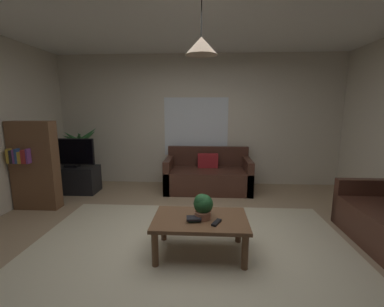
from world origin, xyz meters
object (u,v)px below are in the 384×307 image
potted_palm_corner (81,159)px  couch_under_window (208,176)px  tv (71,152)px  bookshelf_corner (34,165)px  remote_on_table_0 (216,222)px  coffee_table (200,223)px  book_on_table_0 (194,220)px  book_on_table_1 (194,218)px  potted_plant_on_table (203,205)px  tv_stand (74,179)px  pendant_lamp (201,46)px

potted_palm_corner → couch_under_window: bearing=-3.6°
tv → bookshelf_corner: bearing=-103.4°
couch_under_window → potted_palm_corner: bearing=176.4°
remote_on_table_0 → bookshelf_corner: bookshelf_corner is taller
coffee_table → book_on_table_0: book_on_table_0 is taller
book_on_table_0 → bookshelf_corner: bookshelf_corner is taller
potted_palm_corner → bookshelf_corner: (-0.14, -1.24, 0.14)m
book_on_table_1 → potted_palm_corner: (-2.44, 2.48, 0.12)m
book_on_table_0 → tv: (-2.40, 2.01, 0.35)m
coffee_table → potted_plant_on_table: bearing=29.6°
coffee_table → book_on_table_1: bearing=-128.4°
couch_under_window → coffee_table: size_ratio=1.59×
potted_plant_on_table → tv: bearing=142.3°
coffee_table → potted_plant_on_table: potted_plant_on_table is taller
coffee_table → bookshelf_corner: size_ratio=0.73×
couch_under_window → remote_on_table_0: 2.37m
potted_plant_on_table → potted_palm_corner: 3.48m
bookshelf_corner → tv_stand: bearing=76.9°
remote_on_table_0 → tv_stand: bearing=-12.5°
remote_on_table_0 → tv_stand: size_ratio=0.18×
potted_plant_on_table → book_on_table_1: bearing=-133.1°
tv_stand → remote_on_table_0: bearing=-38.4°
coffee_table → remote_on_table_0: bearing=-36.2°
book_on_table_0 → tv: tv is taller
potted_palm_corner → bookshelf_corner: bearing=-96.3°
couch_under_window → pendant_lamp: bearing=-92.3°
bookshelf_corner → pendant_lamp: 3.25m
remote_on_table_0 → bookshelf_corner: 3.11m
tv_stand → potted_palm_corner: size_ratio=0.73×
book_on_table_0 → book_on_table_1: bearing=-93.3°
couch_under_window → tv: 2.62m
potted_palm_corner → pendant_lamp: bearing=-43.7°
book_on_table_1 → tv_stand: 3.16m
remote_on_table_0 → potted_palm_corner: (-2.68, 2.53, 0.14)m
book_on_table_0 → bookshelf_corner: 2.88m
book_on_table_1 → bookshelf_corner: 2.88m
tv → pendant_lamp: bearing=-38.2°
tv → potted_palm_corner: potted_palm_corner is taller
couch_under_window → tv_stand: bearing=-173.8°
potted_plant_on_table → tv_stand: (-2.49, 1.95, -0.31)m
book_on_table_1 → remote_on_table_0: book_on_table_1 is taller
tv → bookshelf_corner: (-0.19, -0.78, -0.07)m
couch_under_window → bookshelf_corner: size_ratio=1.16×
book_on_table_0 → bookshelf_corner: bearing=154.5°
potted_palm_corner → potted_plant_on_table: bearing=-43.2°
coffee_table → book_on_table_1: book_on_table_1 is taller
book_on_table_1 → pendant_lamp: (0.07, 0.08, 1.75)m
pendant_lamp → remote_on_table_0: bearing=-36.2°
coffee_table → potted_plant_on_table: (0.03, 0.01, 0.21)m
potted_plant_on_table → tv: tv is taller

